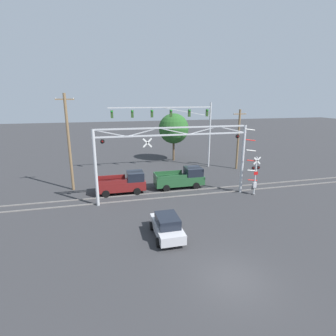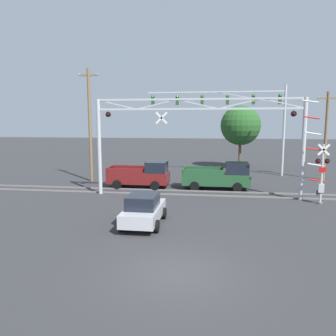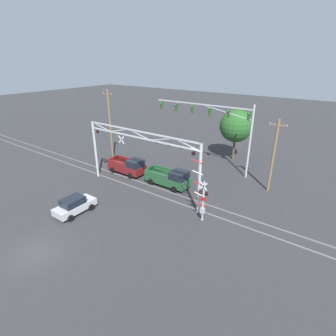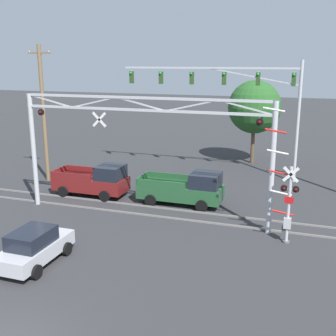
{
  "view_description": "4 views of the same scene",
  "coord_description": "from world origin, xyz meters",
  "px_view_note": "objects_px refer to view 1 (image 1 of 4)",
  "views": [
    {
      "loc": [
        -6.31,
        -10.98,
        9.57
      ],
      "look_at": [
        -0.16,
        13.96,
        2.64
      ],
      "focal_mm": 28.0,
      "sensor_mm": 36.0,
      "label": 1
    },
    {
      "loc": [
        1.22,
        -10.93,
        5.3
      ],
      "look_at": [
        -1.98,
        11.67,
        2.13
      ],
      "focal_mm": 35.0,
      "sensor_mm": 36.0,
      "label": 2
    },
    {
      "loc": [
        17.5,
        -7.05,
        13.78
      ],
      "look_at": [
        1.55,
        15.15,
        2.27
      ],
      "focal_mm": 28.0,
      "sensor_mm": 36.0,
      "label": 3
    },
    {
      "loc": [
        8.87,
        -9.16,
        8.88
      ],
      "look_at": [
        1.24,
        13.26,
        2.82
      ],
      "focal_mm": 45.0,
      "sensor_mm": 36.0,
      "label": 4
    }
  ],
  "objects_px": {
    "pickup_truck_lead": "(182,178)",
    "utility_pole_right": "(238,139)",
    "crossing_signal_mast": "(254,174)",
    "crossing_gantry": "(174,152)",
    "sedan_waiting": "(167,226)",
    "utility_pole_left": "(69,142)",
    "pickup_truck_following": "(124,183)",
    "background_tree_beyond_span": "(174,129)",
    "traffic_signal_span": "(182,121)"
  },
  "relations": [
    {
      "from": "pickup_truck_lead",
      "to": "utility_pole_right",
      "type": "bearing_deg",
      "value": 30.26
    },
    {
      "from": "pickup_truck_lead",
      "to": "utility_pole_right",
      "type": "height_order",
      "value": "utility_pole_right"
    },
    {
      "from": "crossing_signal_mast",
      "to": "crossing_gantry",
      "type": "bearing_deg",
      "value": 173.24
    },
    {
      "from": "crossing_signal_mast",
      "to": "sedan_waiting",
      "type": "height_order",
      "value": "crossing_signal_mast"
    },
    {
      "from": "utility_pole_left",
      "to": "crossing_signal_mast",
      "type": "bearing_deg",
      "value": -18.42
    },
    {
      "from": "crossing_gantry",
      "to": "crossing_signal_mast",
      "type": "height_order",
      "value": "crossing_gantry"
    },
    {
      "from": "crossing_gantry",
      "to": "pickup_truck_following",
      "type": "height_order",
      "value": "crossing_gantry"
    },
    {
      "from": "utility_pole_left",
      "to": "background_tree_beyond_span",
      "type": "distance_m",
      "value": 17.58
    },
    {
      "from": "traffic_signal_span",
      "to": "utility_pole_left",
      "type": "xyz_separation_m",
      "value": [
        -13.79,
        -5.62,
        -1.37
      ]
    },
    {
      "from": "crossing_gantry",
      "to": "utility_pole_left",
      "type": "xyz_separation_m",
      "value": [
        -9.8,
        5.0,
        0.5
      ]
    },
    {
      "from": "crossing_gantry",
      "to": "traffic_signal_span",
      "type": "bearing_deg",
      "value": 69.44
    },
    {
      "from": "pickup_truck_lead",
      "to": "utility_pole_left",
      "type": "relative_size",
      "value": 0.53
    },
    {
      "from": "crossing_gantry",
      "to": "utility_pole_left",
      "type": "bearing_deg",
      "value": 152.99
    },
    {
      "from": "crossing_signal_mast",
      "to": "utility_pole_right",
      "type": "bearing_deg",
      "value": 71.22
    },
    {
      "from": "pickup_truck_following",
      "to": "background_tree_beyond_span",
      "type": "relative_size",
      "value": 0.68
    },
    {
      "from": "pickup_truck_following",
      "to": "utility_pole_left",
      "type": "bearing_deg",
      "value": 157.21
    },
    {
      "from": "traffic_signal_span",
      "to": "pickup_truck_lead",
      "type": "bearing_deg",
      "value": -106.51
    },
    {
      "from": "background_tree_beyond_span",
      "to": "crossing_gantry",
      "type": "bearing_deg",
      "value": -105.0
    },
    {
      "from": "background_tree_beyond_span",
      "to": "pickup_truck_lead",
      "type": "bearing_deg",
      "value": -101.03
    },
    {
      "from": "utility_pole_left",
      "to": "pickup_truck_lead",
      "type": "bearing_deg",
      "value": -9.78
    },
    {
      "from": "pickup_truck_lead",
      "to": "utility_pole_left",
      "type": "xyz_separation_m",
      "value": [
        -11.53,
        1.99,
        4.14
      ]
    },
    {
      "from": "pickup_truck_following",
      "to": "sedan_waiting",
      "type": "distance_m",
      "value": 10.02
    },
    {
      "from": "pickup_truck_lead",
      "to": "sedan_waiting",
      "type": "height_order",
      "value": "pickup_truck_lead"
    },
    {
      "from": "sedan_waiting",
      "to": "traffic_signal_span",
      "type": "bearing_deg",
      "value": 70.17
    },
    {
      "from": "traffic_signal_span",
      "to": "utility_pole_right",
      "type": "bearing_deg",
      "value": -15.31
    },
    {
      "from": "crossing_gantry",
      "to": "pickup_truck_following",
      "type": "relative_size",
      "value": 2.95
    },
    {
      "from": "crossing_gantry",
      "to": "crossing_signal_mast",
      "type": "relative_size",
      "value": 2.17
    },
    {
      "from": "pickup_truck_following",
      "to": "background_tree_beyond_span",
      "type": "bearing_deg",
      "value": 55.57
    },
    {
      "from": "crossing_signal_mast",
      "to": "utility_pole_left",
      "type": "relative_size",
      "value": 0.68
    },
    {
      "from": "crossing_gantry",
      "to": "sedan_waiting",
      "type": "xyz_separation_m",
      "value": [
        -2.35,
        -6.95,
        -3.83
      ]
    },
    {
      "from": "traffic_signal_span",
      "to": "background_tree_beyond_span",
      "type": "xyz_separation_m",
      "value": [
        0.2,
        5.01,
        -1.55
      ]
    },
    {
      "from": "crossing_gantry",
      "to": "sedan_waiting",
      "type": "bearing_deg",
      "value": -108.7
    },
    {
      "from": "pickup_truck_lead",
      "to": "pickup_truck_following",
      "type": "distance_m",
      "value": 6.33
    },
    {
      "from": "utility_pole_left",
      "to": "background_tree_beyond_span",
      "type": "bearing_deg",
      "value": 37.25
    },
    {
      "from": "crossing_signal_mast",
      "to": "sedan_waiting",
      "type": "relative_size",
      "value": 1.72
    },
    {
      "from": "crossing_signal_mast",
      "to": "utility_pole_right",
      "type": "xyz_separation_m",
      "value": [
        3.25,
        9.57,
        2.0
      ]
    },
    {
      "from": "pickup_truck_following",
      "to": "crossing_signal_mast",
      "type": "bearing_deg",
      "value": -16.56
    },
    {
      "from": "crossing_signal_mast",
      "to": "utility_pole_right",
      "type": "height_order",
      "value": "utility_pole_right"
    },
    {
      "from": "crossing_gantry",
      "to": "utility_pole_right",
      "type": "xyz_separation_m",
      "value": [
        11.33,
        8.61,
        -0.47
      ]
    },
    {
      "from": "pickup_truck_lead",
      "to": "utility_pole_left",
      "type": "height_order",
      "value": "utility_pole_left"
    },
    {
      "from": "pickup_truck_lead",
      "to": "utility_pole_right",
      "type": "relative_size",
      "value": 0.66
    },
    {
      "from": "pickup_truck_following",
      "to": "crossing_gantry",
      "type": "bearing_deg",
      "value": -31.42
    },
    {
      "from": "crossing_gantry",
      "to": "utility_pole_right",
      "type": "distance_m",
      "value": 14.23
    },
    {
      "from": "sedan_waiting",
      "to": "background_tree_beyond_span",
      "type": "xyz_separation_m",
      "value": [
        6.54,
        22.59,
        4.15
      ]
    },
    {
      "from": "traffic_signal_span",
      "to": "pickup_truck_lead",
      "type": "relative_size",
      "value": 2.58
    },
    {
      "from": "sedan_waiting",
      "to": "pickup_truck_lead",
      "type": "bearing_deg",
      "value": 67.72
    },
    {
      "from": "crossing_gantry",
      "to": "pickup_truck_lead",
      "type": "height_order",
      "value": "crossing_gantry"
    },
    {
      "from": "crossing_signal_mast",
      "to": "pickup_truck_following",
      "type": "relative_size",
      "value": 1.36
    },
    {
      "from": "pickup_truck_following",
      "to": "background_tree_beyond_span",
      "type": "height_order",
      "value": "background_tree_beyond_span"
    },
    {
      "from": "utility_pole_right",
      "to": "background_tree_beyond_span",
      "type": "bearing_deg",
      "value": 135.46
    }
  ]
}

